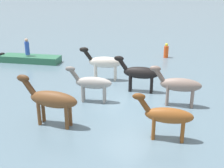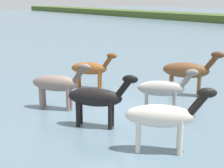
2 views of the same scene
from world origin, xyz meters
name	(u,v)px [view 1 (image 1 of 2)]	position (x,y,z in m)	size (l,w,h in m)	color
ground_plane	(129,103)	(0.00, 0.00, 0.00)	(186.35, 186.35, 0.00)	slate
horse_gray_outer	(92,83)	(1.38, 1.24, 0.98)	(1.96, 1.77, 1.78)	#9E9993
horse_dark_mare	(140,73)	(0.81, -1.53, 1.05)	(2.22, 1.74, 1.91)	black
horse_rear_stallion	(104,62)	(3.55, -1.30, 1.09)	(2.15, 2.01, 1.99)	silver
horse_dun_straggler	(51,99)	(0.51, 3.95, 1.14)	(2.49, 1.75, 2.08)	brown
horse_lead	(167,116)	(-3.28, 1.31, 0.98)	(2.04, 1.66, 1.78)	brown
horse_chestnut_trailing	(179,85)	(-1.69, -1.57, 1.05)	(2.23, 1.74, 1.92)	gray
boat_tender_starboard	(31,60)	(10.21, 0.26, 0.17)	(4.22, 3.67, 0.73)	#2D6B4C
person_watcher_seated	(27,47)	(10.25, 0.41, 1.13)	(0.32, 0.32, 1.19)	#2D51B2
buoy_channel_marker	(166,51)	(4.47, -8.36, 0.51)	(0.36, 0.36, 1.14)	#E54C19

